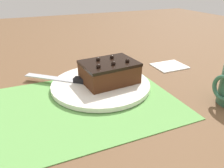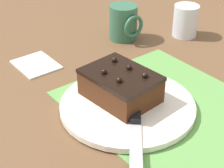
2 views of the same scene
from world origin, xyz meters
TOP-DOWN VIEW (x-y plane):
  - ground_plane at (0.00, 0.00)m, footprint 3.00×3.00m
  - placemat_woven at (0.00, 0.00)m, footprint 0.46×0.34m
  - cake_plate at (-0.07, -0.07)m, footprint 0.28×0.28m
  - chocolate_cake at (-0.10, -0.07)m, footprint 0.16×0.12m
  - serving_knife at (-0.01, -0.11)m, footprint 0.19×0.17m
  - folded_napkin at (-0.36, -0.13)m, footprint 0.11×0.09m

SIDE VIEW (x-z plane):
  - ground_plane at x=0.00m, z-range 0.00..0.00m
  - placemat_woven at x=0.00m, z-range 0.00..0.00m
  - folded_napkin at x=-0.36m, z-range 0.00..0.01m
  - cake_plate at x=-0.07m, z-range 0.00..0.02m
  - serving_knife at x=-0.01m, z-range 0.01..0.03m
  - chocolate_cake at x=-0.10m, z-range 0.01..0.08m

